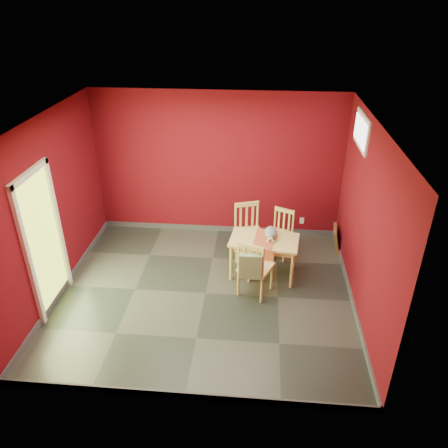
# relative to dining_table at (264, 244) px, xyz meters

# --- Properties ---
(ground) EXTENTS (4.50, 4.50, 0.00)m
(ground) POSITION_rel_dining_table_xyz_m (-0.88, -0.59, -0.59)
(ground) COLOR #2D342D
(ground) RESTS_ON ground
(room_shell) EXTENTS (4.50, 4.50, 4.50)m
(room_shell) POSITION_rel_dining_table_xyz_m (-0.88, -0.59, -0.54)
(room_shell) COLOR #5B0911
(room_shell) RESTS_ON ground
(doorway) EXTENTS (0.06, 1.01, 2.13)m
(doorway) POSITION_rel_dining_table_xyz_m (-3.11, -0.99, 0.53)
(doorway) COLOR #B7D838
(doorway) RESTS_ON ground
(window) EXTENTS (0.05, 0.90, 0.50)m
(window) POSITION_rel_dining_table_xyz_m (1.34, 0.41, 1.76)
(window) COLOR white
(window) RESTS_ON room_shell
(outlet_plate) EXTENTS (0.08, 0.02, 0.12)m
(outlet_plate) POSITION_rel_dining_table_xyz_m (0.72, 1.39, -0.29)
(outlet_plate) COLOR silver
(outlet_plate) RESTS_ON room_shell
(dining_table) EXTENTS (1.15, 0.76, 0.67)m
(dining_table) POSITION_rel_dining_table_xyz_m (0.00, 0.00, 0.00)
(dining_table) COLOR #DBC366
(dining_table) RESTS_ON ground
(table_runner) EXTENTS (0.39, 0.68, 0.33)m
(table_runner) POSITION_rel_dining_table_xyz_m (0.00, -0.11, 0.03)
(table_runner) COLOR #B5522E
(table_runner) RESTS_ON dining_table
(chair_far_left) EXTENTS (0.58, 0.58, 0.98)m
(chair_far_left) POSITION_rel_dining_table_xyz_m (-0.27, 0.56, -0.09)
(chair_far_left) COLOR #DBC366
(chair_far_left) RESTS_ON ground
(chair_far_right) EXTENTS (0.52, 0.52, 0.85)m
(chair_far_right) POSITION_rel_dining_table_xyz_m (0.29, 0.66, -0.16)
(chair_far_right) COLOR #DBC366
(chair_far_right) RESTS_ON ground
(chair_near) EXTENTS (0.59, 0.59, 0.97)m
(chair_near) POSITION_rel_dining_table_xyz_m (-0.14, -0.53, -0.10)
(chair_near) COLOR #DBC366
(chair_near) RESTS_ON ground
(tote_bag) EXTENTS (0.33, 0.19, 0.46)m
(tote_bag) POSITION_rel_dining_table_xyz_m (-0.19, -0.74, 0.06)
(tote_bag) COLOR #759760
(tote_bag) RESTS_ON chair_near
(cat) EXTENTS (0.38, 0.47, 0.21)m
(cat) POSITION_rel_dining_table_xyz_m (0.10, 0.09, 0.19)
(cat) COLOR slate
(cat) RESTS_ON table_runner
(picture_frame) EXTENTS (0.20, 0.45, 0.44)m
(picture_frame) POSITION_rel_dining_table_xyz_m (1.31, 0.91, -0.37)
(picture_frame) COLOR brown
(picture_frame) RESTS_ON ground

